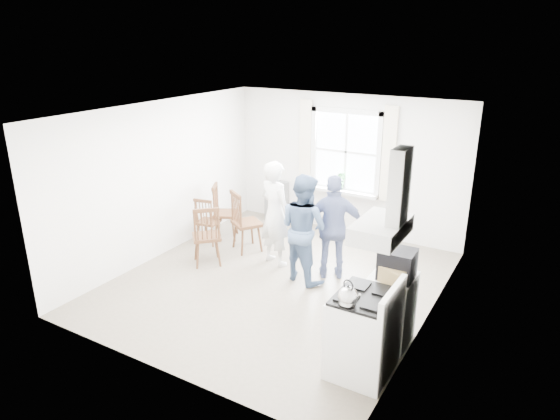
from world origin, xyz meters
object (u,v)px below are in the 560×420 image
object	(u,v)px
person_right	(334,227)
gas_stove	(364,333)
stereo_stack	(397,264)
windsor_chair_c	(207,230)
low_cabinet	(390,309)
person_left	(275,213)
windsor_chair_b	(240,215)
windsor_chair_a	(205,216)
person_mid	(304,228)

from	to	relation	value
person_right	gas_stove	bearing A→B (deg)	95.40
stereo_stack	windsor_chair_c	world-z (taller)	stereo_stack
person_right	low_cabinet	bearing A→B (deg)	109.28
person_left	person_right	distance (m)	1.02
low_cabinet	windsor_chair_b	world-z (taller)	windsor_chair_b
gas_stove	windsor_chair_c	bearing A→B (deg)	158.38
windsor_chair_b	person_right	bearing A→B (deg)	-2.64
low_cabinet	stereo_stack	bearing A→B (deg)	-37.39
windsor_chair_c	gas_stove	bearing A→B (deg)	-21.62
windsor_chair_a	person_right	distance (m)	2.50
low_cabinet	stereo_stack	xyz separation A→B (m)	(0.05, -0.03, 0.63)
windsor_chair_a	windsor_chair_b	xyz separation A→B (m)	(0.70, 0.09, 0.12)
windsor_chair_b	windsor_chair_c	distance (m)	0.79
stereo_stack	person_left	distance (m)	2.71
stereo_stack	windsor_chair_b	bearing A→B (deg)	156.62
windsor_chair_a	low_cabinet	bearing A→B (deg)	-18.02
windsor_chair_a	windsor_chair_c	size ratio (longest dim) A/B	0.85
low_cabinet	windsor_chair_a	world-z (taller)	low_cabinet
stereo_stack	person_left	bearing A→B (deg)	152.56
stereo_stack	windsor_chair_b	distance (m)	3.48
person_right	windsor_chair_b	bearing A→B (deg)	-30.22
windsor_chair_a	person_left	world-z (taller)	person_left
person_mid	person_right	distance (m)	0.47
gas_stove	windsor_chair_a	size ratio (longest dim) A/B	1.27
windsor_chair_b	windsor_chair_c	bearing A→B (deg)	-98.71
windsor_chair_b	person_mid	distance (m)	1.49
windsor_chair_c	person_left	size ratio (longest dim) A/B	0.59
gas_stove	person_left	size ratio (longest dim) A/B	0.64
windsor_chair_c	windsor_chair_a	bearing A→B (deg)	130.12
gas_stove	low_cabinet	world-z (taller)	gas_stove
low_cabinet	windsor_chair_b	size ratio (longest dim) A/B	0.83
person_left	windsor_chair_a	bearing A→B (deg)	15.48
low_cabinet	windsor_chair_b	xyz separation A→B (m)	(-3.12, 1.34, 0.21)
person_left	person_right	xyz separation A→B (m)	(1.02, 0.04, -0.05)
windsor_chair_a	windsor_chair_c	xyz separation A→B (m)	(0.58, -0.69, 0.09)
windsor_chair_b	person_right	world-z (taller)	person_right
windsor_chair_b	windsor_chair_c	world-z (taller)	windsor_chair_b
windsor_chair_b	low_cabinet	bearing A→B (deg)	-23.14
gas_stove	windsor_chair_b	xyz separation A→B (m)	(-3.05, 2.04, 0.18)
person_mid	low_cabinet	bearing A→B (deg)	167.91
windsor_chair_c	person_left	distance (m)	1.13
person_mid	gas_stove	bearing A→B (deg)	151.80
person_mid	person_right	xyz separation A→B (m)	(0.36, 0.30, -0.02)
stereo_stack	windsor_chair_a	world-z (taller)	stereo_stack
windsor_chair_a	person_left	size ratio (longest dim) A/B	0.51
stereo_stack	person_right	world-z (taller)	person_right
stereo_stack	person_right	size ratio (longest dim) A/B	0.25
low_cabinet	person_left	distance (m)	2.68
stereo_stack	windsor_chair_b	xyz separation A→B (m)	(-3.17, 1.37, -0.41)
low_cabinet	windsor_chair_c	distance (m)	3.30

